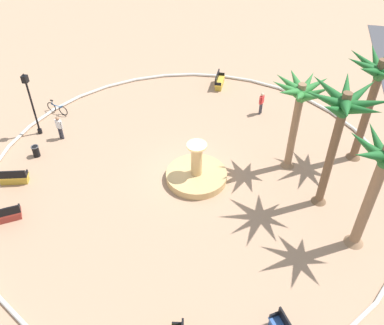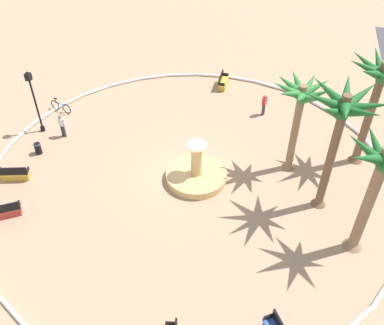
{
  "view_description": "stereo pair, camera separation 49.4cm",
  "coord_description": "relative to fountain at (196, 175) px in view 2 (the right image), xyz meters",
  "views": [
    {
      "loc": [
        17.62,
        3.91,
        16.39
      ],
      "look_at": [
        0.08,
        0.13,
        1.0
      ],
      "focal_mm": 40.04,
      "sensor_mm": 36.0,
      "label": 1
    },
    {
      "loc": [
        17.51,
        4.39,
        16.39
      ],
      "look_at": [
        0.08,
        0.13,
        1.0
      ],
      "focal_mm": 40.04,
      "sensor_mm": 36.0,
      "label": 2
    }
  ],
  "objects": [
    {
      "name": "ground_plane",
      "position": [
        -0.28,
        -0.43,
        -0.34
      ],
      "size": [
        80.0,
        80.0,
        0.0
      ],
      "primitive_type": "plane",
      "color": "tan"
    },
    {
      "name": "plaza_curb",
      "position": [
        -0.28,
        -0.43,
        -0.24
      ],
      "size": [
        22.97,
        22.97,
        0.2
      ],
      "primitive_type": "torus",
      "color": "silver",
      "rests_on": "ground"
    },
    {
      "name": "fountain",
      "position": [
        0.0,
        0.0,
        0.0
      ],
      "size": [
        3.41,
        3.41,
        2.47
      ],
      "color": "tan",
      "rests_on": "ground"
    },
    {
      "name": "palm_tree_near_fountain",
      "position": [
        -3.85,
        8.75,
        4.84
      ],
      "size": [
        3.67,
        3.81,
        6.64
      ],
      "color": "brown",
      "rests_on": "ground"
    },
    {
      "name": "palm_tree_by_curb",
      "position": [
        2.8,
        8.34,
        4.23
      ],
      "size": [
        3.4,
        3.53,
        6.26
      ],
      "color": "#8E6B4C",
      "rests_on": "ground"
    },
    {
      "name": "palm_tree_mid_plaza",
      "position": [
        -2.29,
        4.91,
        4.12
      ],
      "size": [
        3.23,
        3.15,
        5.68
      ],
      "color": "#8E6B4C",
      "rests_on": "ground"
    },
    {
      "name": "palm_tree_far_side",
      "position": [
        0.37,
        6.71,
        5.13
      ],
      "size": [
        3.93,
        3.9,
        6.95
      ],
      "color": "brown",
      "rests_on": "ground"
    },
    {
      "name": "bench_east",
      "position": [
        5.06,
        -8.8,
        0.01
      ],
      "size": [
        1.28,
        1.62,
        1.0
      ],
      "color": "#B73D33",
      "rests_on": "ground"
    },
    {
      "name": "bench_west",
      "position": [
        -10.3,
        -0.41,
        0.01
      ],
      "size": [
        1.6,
        0.51,
        1.0
      ],
      "color": "gold",
      "rests_on": "ground"
    },
    {
      "name": "bench_southwest",
      "position": [
        2.42,
        -9.83,
        0.01
      ],
      "size": [
        0.92,
        1.68,
        1.0
      ],
      "color": "gold",
      "rests_on": "ground"
    },
    {
      "name": "lamppost",
      "position": [
        -2.12,
        -10.65,
        2.16
      ],
      "size": [
        0.32,
        0.32,
        4.28
      ],
      "color": "black",
      "rests_on": "ground"
    },
    {
      "name": "trash_bin",
      "position": [
        0.02,
        -9.75,
        0.05
      ],
      "size": [
        0.46,
        0.46,
        0.73
      ],
      "color": "black",
      "rests_on": "ground"
    },
    {
      "name": "bicycle_red_frame",
      "position": [
        -4.46,
        -10.52,
        0.04
      ],
      "size": [
        0.58,
        1.68,
        0.94
      ],
      "color": "black",
      "rests_on": "ground"
    },
    {
      "name": "person_cyclist_helmet",
      "position": [
        -1.9,
        -9.05,
        0.56
      ],
      "size": [
        0.27,
        0.52,
        1.62
      ],
      "color": "#33333D",
      "rests_on": "ground"
    },
    {
      "name": "person_cyclist_photo",
      "position": [
        -7.32,
        2.9,
        0.57
      ],
      "size": [
        0.5,
        0.31,
        1.62
      ],
      "color": "#33333D",
      "rests_on": "ground"
    }
  ]
}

